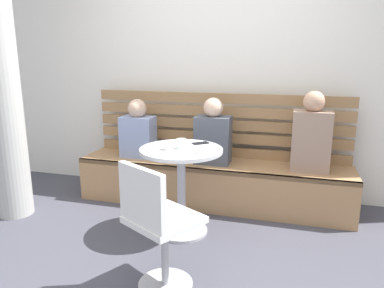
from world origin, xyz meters
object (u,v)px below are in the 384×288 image
object	(u,v)px
cafe_table	(181,174)
person_child_middle	(213,135)
person_adult	(311,136)
cup_ceramic_white	(169,145)
plate_small	(205,152)
booth_bench	(212,183)
white_chair	(156,223)
phone_on_table	(201,143)
cup_glass_short	(181,144)
person_child_left	(138,132)

from	to	relation	value
cafe_table	person_child_middle	xyz separation A→B (m)	(0.12, 0.65, 0.21)
cafe_table	person_adult	distance (m)	1.25
cup_ceramic_white	plate_small	bearing A→B (deg)	-1.72
booth_bench	cafe_table	xyz separation A→B (m)	(-0.11, -0.67, 0.30)
booth_bench	white_chair	xyz separation A→B (m)	(-0.02, -1.47, 0.24)
cafe_table	phone_on_table	xyz separation A→B (m)	(0.11, 0.20, 0.23)
cup_ceramic_white	plate_small	world-z (taller)	cup_ceramic_white
person_adult	cup_ceramic_white	distance (m)	1.33
phone_on_table	plate_small	bearing A→B (deg)	160.96
person_adult	plate_small	size ratio (longest dim) A/B	4.32
white_chair	phone_on_table	bearing A→B (deg)	88.95
cup_ceramic_white	plate_small	distance (m)	0.31
cup_glass_short	plate_small	size ratio (longest dim) A/B	0.47
cafe_table	cup_glass_short	size ratio (longest dim) A/B	9.25
person_child_middle	person_child_left	bearing A→B (deg)	178.22
cafe_table	cup_ceramic_white	bearing A→B (deg)	-143.18
person_child_left	booth_bench	bearing A→B (deg)	-0.43
plate_small	person_adult	bearing A→B (deg)	42.26
person_child_middle	phone_on_table	bearing A→B (deg)	-90.79
cup_glass_short	plate_small	distance (m)	0.23
cup_ceramic_white	cup_glass_short	distance (m)	0.11
white_chair	person_child_left	distance (m)	1.69
cup_glass_short	phone_on_table	size ratio (longest dim) A/B	0.57
plate_small	phone_on_table	xyz separation A→B (m)	(-0.11, 0.28, -0.00)
cup_ceramic_white	person_child_left	bearing A→B (deg)	129.11
phone_on_table	white_chair	bearing A→B (deg)	138.30
cup_glass_short	booth_bench	bearing A→B (deg)	80.91
white_chair	cup_ceramic_white	size ratio (longest dim) A/B	10.63
cafe_table	person_child_middle	size ratio (longest dim) A/B	1.14
person_adult	cup_ceramic_white	size ratio (longest dim) A/B	9.19
cafe_table	white_chair	size ratio (longest dim) A/B	0.87
person_child_left	phone_on_table	xyz separation A→B (m)	(0.80, -0.47, 0.04)
booth_bench	cup_ceramic_white	bearing A→B (deg)	-104.90
booth_bench	person_child_middle	bearing A→B (deg)	-64.76
person_adult	plate_small	bearing A→B (deg)	-137.74
cafe_table	plate_small	distance (m)	0.33
cup_ceramic_white	person_adult	bearing A→B (deg)	33.01
person_child_left	cup_glass_short	distance (m)	0.97
person_adult	person_child_middle	world-z (taller)	person_adult
booth_bench	plate_small	world-z (taller)	plate_small
white_chair	person_child_middle	distance (m)	1.48
person_child_middle	person_adult	bearing A→B (deg)	0.69
booth_bench	cup_glass_short	world-z (taller)	cup_glass_short
person_child_middle	white_chair	bearing A→B (deg)	-90.97
person_adult	person_child_left	size ratio (longest dim) A/B	1.22
person_child_middle	cup_ceramic_white	xyz separation A→B (m)	(-0.20, -0.71, 0.05)
cafe_table	plate_small	size ratio (longest dim) A/B	4.35
cafe_table	person_adult	world-z (taller)	person_adult
cup_glass_short	person_child_left	bearing A→B (deg)	135.51
person_adult	phone_on_table	size ratio (longest dim) A/B	5.25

